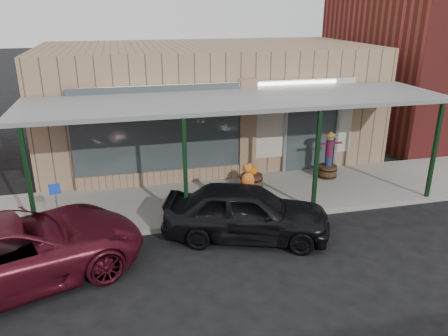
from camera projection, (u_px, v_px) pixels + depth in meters
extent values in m
plane|color=black|center=(279.00, 262.00, 10.05)|extent=(120.00, 120.00, 0.00)
cube|color=gray|center=(238.00, 197.00, 13.30)|extent=(40.00, 3.20, 0.15)
cube|color=#907158|center=(207.00, 101.00, 16.79)|extent=(12.00, 6.00, 4.20)
cube|color=#404A4D|center=(158.00, 131.00, 13.50)|extent=(5.20, 0.06, 2.80)
cube|color=#404A4D|center=(311.00, 132.00, 14.90)|extent=(1.80, 0.06, 2.80)
cube|color=#907158|center=(247.00, 131.00, 14.25)|extent=(0.55, 0.30, 3.40)
cube|color=#907158|center=(160.00, 177.00, 14.09)|extent=(5.20, 0.30, 0.50)
cube|color=beige|center=(226.00, 123.00, 14.06)|extent=(9.00, 0.02, 2.60)
cube|color=white|center=(226.00, 86.00, 13.61)|extent=(7.50, 0.03, 0.10)
cube|color=slate|center=(239.00, 100.00, 12.26)|extent=(12.00, 3.00, 0.12)
cube|color=black|center=(30.00, 187.00, 10.26)|extent=(0.10, 0.10, 2.95)
cube|color=black|center=(185.00, 173.00, 11.07)|extent=(0.10, 0.10, 2.95)
cube|color=black|center=(316.00, 162.00, 11.86)|extent=(0.10, 0.10, 2.95)
cube|color=black|center=(434.00, 152.00, 12.67)|extent=(0.10, 0.10, 2.95)
cylinder|color=#49311D|center=(327.00, 171.00, 14.56)|extent=(0.74, 0.74, 0.41)
cylinder|color=navy|center=(328.00, 161.00, 14.43)|extent=(0.27, 0.27, 0.31)
cylinder|color=maroon|center=(329.00, 149.00, 14.28)|extent=(0.30, 0.30, 0.56)
sphere|color=tan|center=(330.00, 137.00, 14.15)|extent=(0.22, 0.22, 0.22)
cone|color=tan|center=(331.00, 133.00, 14.10)|extent=(0.37, 0.37, 0.14)
cylinder|color=#49311D|center=(252.00, 182.00, 13.66)|extent=(0.77, 0.77, 0.45)
ellipsoid|color=orange|center=(252.00, 170.00, 13.53)|extent=(0.36, 0.36, 0.29)
cylinder|color=#4C471E|center=(252.00, 165.00, 13.47)|extent=(0.05, 0.05, 0.07)
cylinder|color=gray|center=(58.00, 213.00, 10.90)|extent=(0.04, 0.04, 1.04)
cube|color=blue|center=(55.00, 189.00, 10.67)|extent=(0.27, 0.05, 0.27)
imported|color=black|center=(247.00, 212.00, 10.91)|extent=(4.46, 2.94, 1.41)
ellipsoid|color=orange|center=(248.00, 180.00, 11.68)|extent=(0.36, 0.30, 0.46)
sphere|color=orange|center=(248.00, 168.00, 11.61)|extent=(0.26, 0.26, 0.26)
cylinder|color=#186C25|center=(248.00, 174.00, 11.62)|extent=(0.18, 0.18, 0.02)
imported|color=#54101E|center=(13.00, 251.00, 9.06)|extent=(5.94, 4.23, 1.50)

